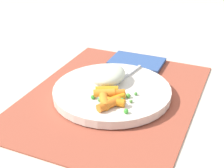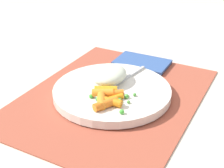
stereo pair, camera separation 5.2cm
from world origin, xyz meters
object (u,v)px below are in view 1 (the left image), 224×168
Objects in this scene: plate at (112,92)px; rice_mound at (108,75)px; carrot_portion at (109,97)px; fork at (116,84)px; napkin at (137,61)px.

rice_mound is at bearing -138.78° from plate.
plate is at bearing -163.45° from carrot_portion.
fork is 0.17m from napkin.
plate reaches higher than napkin.
fork is 1.31× the size of napkin.
carrot_portion reaches higher than fork.
plate is 2.80× the size of rice_mound.
rice_mound reaches higher than plate.
plate is 2.75× the size of carrot_portion.
plate is 1.86× the size of napkin.
carrot_portion is 0.68× the size of napkin.
napkin is (-0.16, 0.01, -0.03)m from rice_mound.
carrot_portion is 0.07m from fork.
plate is at bearing 2.18° from napkin.
fork is at bearing -169.06° from carrot_portion.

